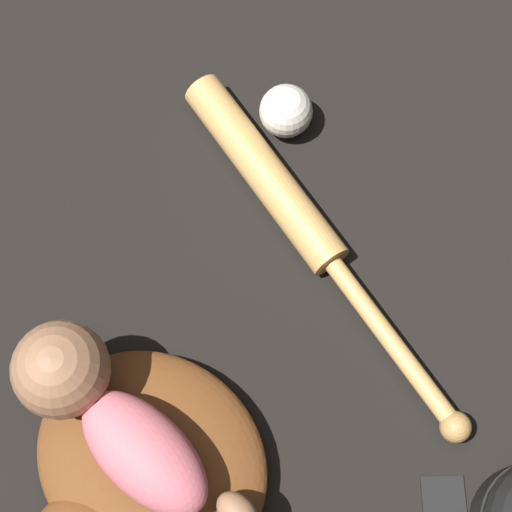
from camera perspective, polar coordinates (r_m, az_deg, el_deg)
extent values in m
plane|color=black|center=(1.14, -6.96, -9.73)|extent=(6.00, 6.00, 0.00)
ellipsoid|color=brown|center=(1.10, -6.96, -13.34)|extent=(0.34, 0.30, 0.07)
ellipsoid|color=#D16670|center=(1.02, -7.46, -12.88)|extent=(0.19, 0.10, 0.08)
sphere|color=#936647|center=(1.04, -12.86, -7.39)|extent=(0.12, 0.12, 0.12)
ellipsoid|color=#936647|center=(1.03, -1.27, -16.71)|extent=(0.06, 0.04, 0.04)
cylinder|color=tan|center=(1.20, 0.56, 5.60)|extent=(0.33, 0.11, 0.06)
cylinder|color=tan|center=(1.14, 9.05, -5.70)|extent=(0.27, 0.07, 0.03)
sphere|color=#B68649|center=(1.13, 13.16, -11.04)|extent=(0.04, 0.04, 0.04)
sphere|color=silver|center=(1.24, 2.01, 9.63)|extent=(0.08, 0.08, 0.08)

